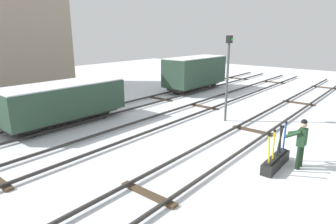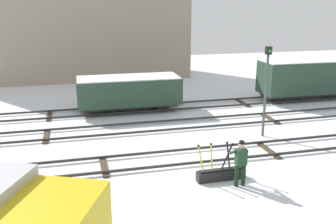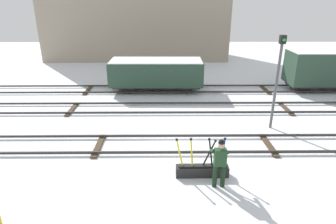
% 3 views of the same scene
% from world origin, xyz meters
% --- Properties ---
extents(ground_plane, '(60.00, 60.00, 0.00)m').
position_xyz_m(ground_plane, '(0.00, 0.00, 0.00)').
color(ground_plane, silver).
extents(track_main_line, '(44.00, 1.94, 0.18)m').
position_xyz_m(track_main_line, '(0.00, 0.00, 0.11)').
color(track_main_line, '#2D2B28').
rests_on(track_main_line, ground_plane).
extents(track_siding_near, '(44.00, 1.94, 0.18)m').
position_xyz_m(track_siding_near, '(0.00, 4.17, 0.11)').
color(track_siding_near, '#2D2B28').
rests_on(track_siding_near, ground_plane).
extents(track_siding_far, '(44.00, 1.94, 0.18)m').
position_xyz_m(track_siding_far, '(0.00, 7.67, 0.11)').
color(track_siding_far, '#2D2B28').
rests_on(track_siding_far, ground_plane).
extents(switch_lever_frame, '(1.83, 0.38, 1.45)m').
position_xyz_m(switch_lever_frame, '(0.49, -2.11, 0.25)').
color(switch_lever_frame, black).
rests_on(switch_lever_frame, ground_plane).
extents(rail_worker, '(0.53, 0.64, 1.70)m').
position_xyz_m(rail_worker, '(0.95, -2.70, 0.95)').
color(rail_worker, black).
rests_on(rail_worker, ground_plane).
extents(signal_post, '(0.24, 0.32, 4.26)m').
position_xyz_m(signal_post, '(4.19, 1.80, 2.58)').
color(signal_post, '#4C4C4C').
rests_on(signal_post, ground_plane).
extents(apartment_building, '(17.85, 5.35, 8.80)m').
position_xyz_m(apartment_building, '(-3.57, 19.11, 4.41)').
color(apartment_building, gray).
rests_on(apartment_building, ground_plane).
extents(freight_car_far_end, '(5.92, 2.33, 2.04)m').
position_xyz_m(freight_car_far_end, '(-1.35, 7.67, 1.20)').
color(freight_car_far_end, '#2D2B28').
rests_on(freight_car_far_end, ground_plane).
extents(freight_car_back_track, '(5.66, 2.18, 2.59)m').
position_xyz_m(freight_car_back_track, '(10.04, 7.67, 1.47)').
color(freight_car_back_track, '#2D2B28').
rests_on(freight_car_back_track, ground_plane).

